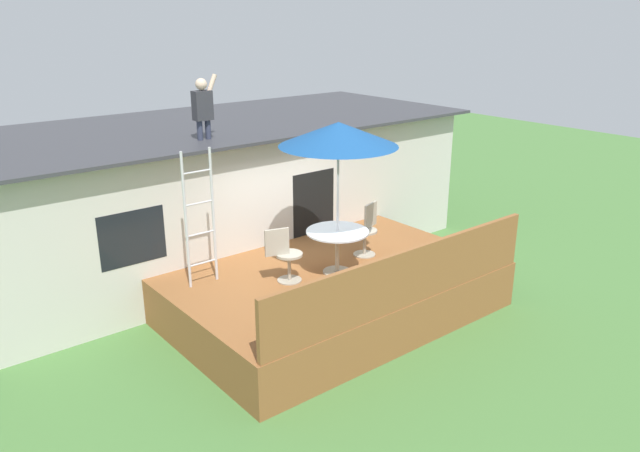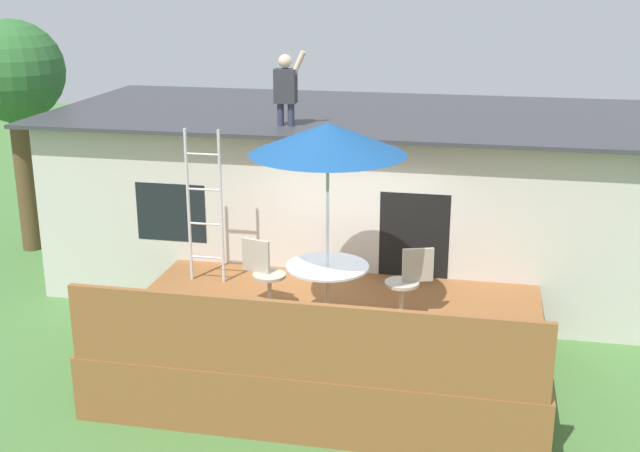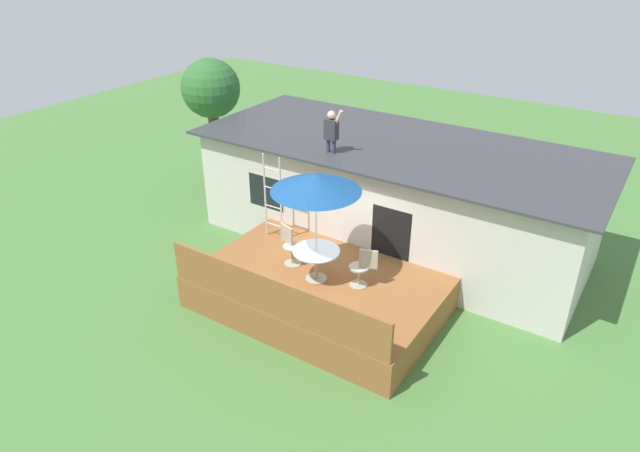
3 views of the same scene
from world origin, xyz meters
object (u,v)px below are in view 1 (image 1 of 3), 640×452
(patio_chair_right, at_px, (367,230))
(patio_table, at_px, (337,240))
(step_ladder, at_px, (200,219))
(person_figure, at_px, (203,104))
(patio_chair_left, at_px, (285,255))
(patio_umbrella, at_px, (338,134))

(patio_chair_right, bearing_deg, patio_table, -0.00)
(step_ladder, bearing_deg, patio_chair_right, -13.63)
(person_figure, distance_m, patio_chair_right, 3.61)
(patio_table, height_order, step_ladder, step_ladder)
(person_figure, relative_size, patio_chair_left, 1.21)
(patio_table, xyz_separation_m, step_ladder, (-1.95, 1.03, 0.51))
(patio_table, xyz_separation_m, patio_chair_right, (0.97, 0.32, -0.13))
(step_ladder, relative_size, patio_chair_left, 2.39)
(patio_umbrella, xyz_separation_m, patio_chair_right, (0.97, 0.32, -1.89))
(person_figure, xyz_separation_m, patio_chair_left, (0.19, -2.07, -2.19))
(patio_umbrella, distance_m, patio_chair_left, 2.10)
(patio_chair_right, bearing_deg, person_figure, -62.66)
(patio_table, bearing_deg, patio_umbrella, 90.00)
(person_figure, bearing_deg, patio_chair_right, -44.26)
(person_figure, relative_size, patio_chair_right, 1.21)
(step_ladder, bearing_deg, person_figure, 55.93)
(patio_umbrella, relative_size, step_ladder, 1.15)
(patio_umbrella, bearing_deg, patio_table, -90.00)
(patio_table, bearing_deg, patio_chair_right, 18.40)
(person_figure, bearing_deg, step_ladder, -124.07)
(patio_table, distance_m, step_ladder, 2.27)
(patio_table, height_order, patio_umbrella, patio_umbrella)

